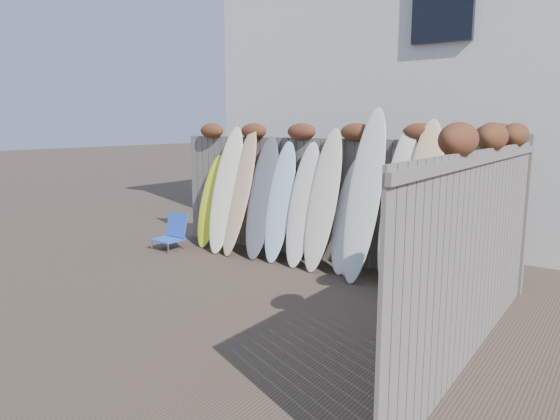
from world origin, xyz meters
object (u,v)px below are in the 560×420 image
Objects in this scene: surfboard_0 at (211,201)px; lattice_panel at (491,252)px; beach_chair at (172,232)px; wooden_crate at (449,300)px.

lattice_panel is at bearing -8.08° from surfboard_0.
beach_chair is 5.23m from wooden_crate.
surfboard_0 is at bearing 165.12° from wooden_crate.
wooden_crate is 0.37× the size of surfboard_0.
wooden_crate reaches higher than beach_chair.
wooden_crate is at bearing -7.64° from beach_chair.
lattice_panel is 5.13m from surfboard_0.
surfboard_0 reaches higher than beach_chair.
lattice_panel is at bearing 50.16° from wooden_crate.
surfboard_0 reaches higher than lattice_panel.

